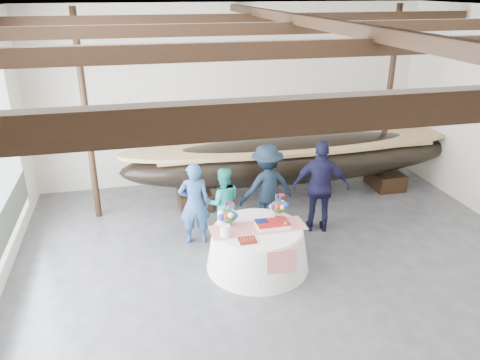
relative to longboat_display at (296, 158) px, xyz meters
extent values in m
cube|color=#3D3D42|center=(-1.19, -4.41, -1.00)|extent=(10.00, 12.00, 0.01)
cube|color=silver|center=(-1.19, 1.59, 1.25)|extent=(10.00, 0.02, 4.50)
cube|color=white|center=(-1.19, -4.41, 3.50)|extent=(10.00, 12.00, 0.01)
cube|color=black|center=(-1.19, -5.41, 3.25)|extent=(9.80, 0.12, 0.18)
cube|color=black|center=(-1.19, -2.91, 3.25)|extent=(9.80, 0.12, 0.18)
cube|color=black|center=(-1.19, -0.41, 3.25)|extent=(9.80, 0.12, 0.18)
cube|color=black|center=(-1.19, -4.41, 3.38)|extent=(0.15, 11.76, 0.15)
cylinder|color=black|center=(-4.69, 0.00, 1.25)|extent=(0.14, 0.14, 4.50)
cylinder|color=black|center=(2.31, 0.00, 1.25)|extent=(0.14, 0.14, 4.50)
cube|color=black|center=(-2.50, 0.00, -0.79)|extent=(0.73, 0.94, 0.42)
cube|color=black|center=(2.50, 0.00, -0.79)|extent=(0.73, 0.94, 0.42)
ellipsoid|color=black|center=(0.00, 0.00, -0.01)|extent=(8.32, 1.66, 1.14)
cube|color=#9E7A4C|center=(0.00, 0.00, 0.30)|extent=(6.66, 1.09, 0.06)
cone|color=white|center=(-1.73, -2.85, -0.61)|extent=(1.89, 1.89, 0.78)
cylinder|color=white|center=(-1.73, -2.85, -0.21)|extent=(1.60, 1.60, 0.04)
cube|color=red|center=(-1.73, -2.85, -0.18)|extent=(1.75, 0.56, 0.01)
cube|color=white|center=(-1.46, -2.86, -0.15)|extent=(0.60, 0.40, 0.07)
cylinder|color=white|center=(-2.36, -3.00, -0.09)|extent=(0.18, 0.18, 0.19)
cylinder|color=white|center=(-2.32, -2.53, -0.07)|extent=(0.18, 0.18, 0.23)
cube|color=maroon|center=(-2.03, -3.27, -0.17)|extent=(0.30, 0.24, 0.03)
cone|color=silver|center=(-1.25, -2.97, -0.13)|extent=(0.09, 0.09, 0.12)
imported|color=#2A5086|center=(-2.71, -1.66, -0.14)|extent=(0.66, 0.47, 1.71)
imported|color=teal|center=(-2.11, -1.53, -0.24)|extent=(0.77, 0.63, 1.50)
imported|color=black|center=(-1.13, -1.38, -0.07)|extent=(1.29, 0.87, 1.86)
imported|color=black|center=(-0.08, -1.77, 0.00)|extent=(1.26, 0.80, 2.00)
camera|label=1|loc=(-3.78, -10.03, 3.84)|focal=35.00mm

